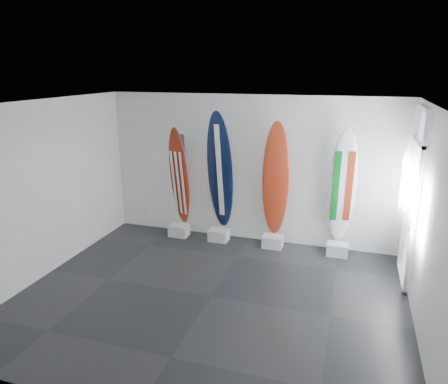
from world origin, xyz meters
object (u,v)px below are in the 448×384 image
(surfboard_usa, at_px, (179,177))
(surfboard_italy, at_px, (343,186))
(surfboard_swiss, at_px, (276,180))
(surfboard_navy, at_px, (220,171))

(surfboard_usa, relative_size, surfboard_italy, 0.94)
(surfboard_italy, bearing_deg, surfboard_swiss, 170.96)
(surfboard_usa, distance_m, surfboard_navy, 0.92)
(surfboard_swiss, relative_size, surfboard_italy, 1.02)
(surfboard_usa, bearing_deg, surfboard_swiss, 15.97)
(surfboard_navy, distance_m, surfboard_swiss, 1.15)
(surfboard_usa, xyz_separation_m, surfboard_italy, (3.31, 0.00, 0.07))
(surfboard_usa, height_order, surfboard_navy, surfboard_navy)
(surfboard_navy, bearing_deg, surfboard_italy, 8.18)
(surfboard_usa, height_order, surfboard_swiss, surfboard_swiss)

